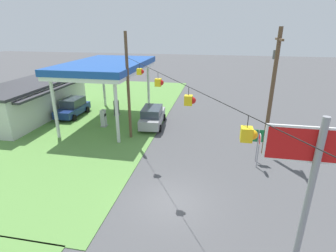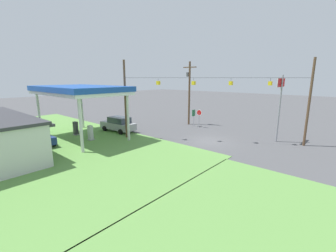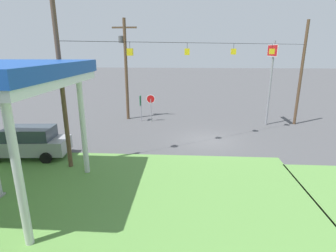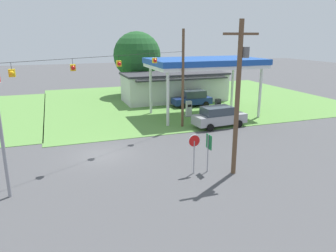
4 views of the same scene
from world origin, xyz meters
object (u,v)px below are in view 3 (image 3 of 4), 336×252
(car_at_pumps_front, at_px, (27,142))
(stop_sign_roadside, at_px, (151,102))
(utility_pole_main, at_px, (125,65))
(stop_sign_overhead, at_px, (271,66))
(route_sign, at_px, (141,103))

(car_at_pumps_front, relative_size, stop_sign_roadside, 2.04)
(stop_sign_roadside, height_order, utility_pole_main, utility_pole_main)
(car_at_pumps_front, xyz_separation_m, stop_sign_overhead, (-16.77, -8.49, 4.15))
(car_at_pumps_front, relative_size, stop_sign_overhead, 0.71)
(stop_sign_overhead, relative_size, utility_pole_main, 0.78)
(stop_sign_roadside, relative_size, utility_pole_main, 0.27)
(route_sign, bearing_deg, car_at_pumps_front, 58.49)
(stop_sign_overhead, xyz_separation_m, route_sign, (11.26, -0.51, -3.43))
(car_at_pumps_front, bearing_deg, utility_pole_main, -117.31)
(stop_sign_overhead, height_order, utility_pole_main, utility_pole_main)
(car_at_pumps_front, xyz_separation_m, stop_sign_roadside, (-6.46, -8.95, 0.83))
(car_at_pumps_front, height_order, stop_sign_roadside, stop_sign_roadside)
(stop_sign_roadside, bearing_deg, utility_pole_main, 161.65)
(stop_sign_overhead, bearing_deg, stop_sign_roadside, -2.54)
(route_sign, relative_size, utility_pole_main, 0.26)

